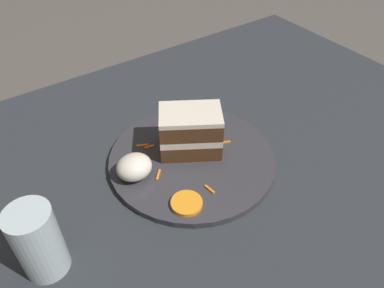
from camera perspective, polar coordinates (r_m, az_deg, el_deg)
ground_plane at (r=0.70m, az=3.47°, el=-7.09°), size 6.00×6.00×0.00m
dining_table at (r=0.68m, az=3.53°, el=-6.15°), size 1.20×0.93×0.03m
plate at (r=0.70m, az=0.00°, el=-2.23°), size 0.31×0.31×0.01m
cake_slice at (r=0.68m, az=-0.53°, el=1.82°), size 0.13×0.12×0.09m
cream_dollop at (r=0.65m, az=-8.80°, el=-3.49°), size 0.06×0.06×0.04m
orange_garnish at (r=0.61m, az=-0.83°, el=-9.02°), size 0.05×0.05×0.01m
carrot_shreds_scatter at (r=0.68m, az=-2.87°, el=-2.54°), size 0.17×0.18×0.00m
drinking_glass at (r=0.56m, az=-22.18°, el=-14.08°), size 0.06×0.06×0.12m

